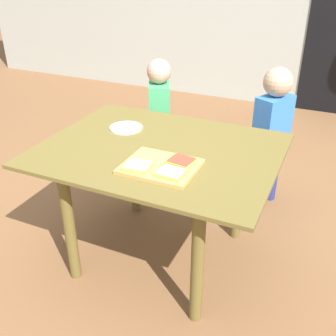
{
  "coord_description": "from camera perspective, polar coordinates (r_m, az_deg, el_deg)",
  "views": [
    {
      "loc": [
        0.8,
        -1.67,
        1.6
      ],
      "look_at": [
        0.05,
        0.0,
        0.6
      ],
      "focal_mm": 42.75,
      "sensor_mm": 36.0,
      "label": 1
    }
  ],
  "objects": [
    {
      "name": "ground_plane",
      "position": [
        2.45,
        -1.05,
        -12.13
      ],
      "size": [
        16.0,
        16.0,
        0.0
      ],
      "primitive_type": "plane",
      "color": "brown"
    },
    {
      "name": "dining_table",
      "position": [
        2.11,
        -1.19,
        -0.02
      ],
      "size": [
        1.21,
        0.95,
        0.7
      ],
      "color": "brown",
      "rests_on": "ground"
    },
    {
      "name": "cutting_board",
      "position": [
        1.86,
        -1.09,
        0.21
      ],
      "size": [
        0.34,
        0.28,
        0.02
      ],
      "primitive_type": "cube",
      "color": "tan",
      "rests_on": "dining_table"
    },
    {
      "name": "pizza_slice_near_left",
      "position": [
        1.84,
        -4.36,
        0.27
      ],
      "size": [
        0.13,
        0.12,
        0.02
      ],
      "color": "gold",
      "rests_on": "cutting_board"
    },
    {
      "name": "pizza_slice_far_right",
      "position": [
        1.87,
        1.93,
        0.99
      ],
      "size": [
        0.13,
        0.12,
        0.02
      ],
      "color": "gold",
      "rests_on": "cutting_board"
    },
    {
      "name": "pizza_slice_near_right",
      "position": [
        1.78,
        0.46,
        -0.68
      ],
      "size": [
        0.13,
        0.12,
        0.02
      ],
      "color": "gold",
      "rests_on": "cutting_board"
    },
    {
      "name": "plate_white_left",
      "position": [
        2.31,
        -6.0,
        5.73
      ],
      "size": [
        0.19,
        0.19,
        0.01
      ],
      "primitive_type": "cylinder",
      "color": "white",
      "rests_on": "dining_table"
    },
    {
      "name": "child_left",
      "position": [
        2.86,
        -1.22,
        7.05
      ],
      "size": [
        0.23,
        0.28,
        0.97
      ],
      "color": "#4C4235",
      "rests_on": "ground"
    },
    {
      "name": "child_right",
      "position": [
        2.73,
        14.59,
        5.49
      ],
      "size": [
        0.23,
        0.28,
        0.97
      ],
      "color": "navy",
      "rests_on": "ground"
    }
  ]
}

